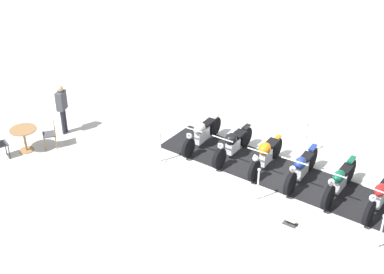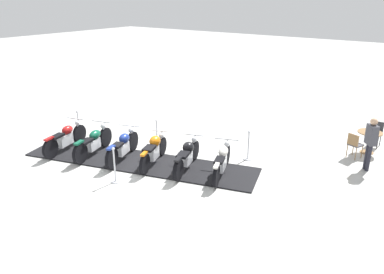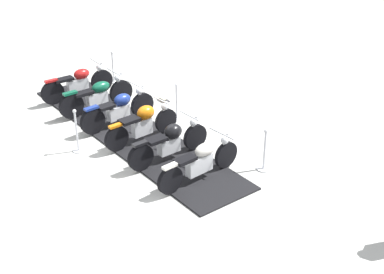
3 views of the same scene
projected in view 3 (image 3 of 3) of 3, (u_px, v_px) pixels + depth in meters
name	position (u px, v px, depth m)	size (l,w,h in m)	color
ground_plane	(131.00, 134.00, 14.04)	(80.00, 80.00, 0.00)	silver
display_platform	(131.00, 133.00, 14.03)	(7.91, 1.67, 0.04)	black
motorcycle_cream	(201.00, 161.00, 11.83)	(1.04, 2.17, 0.92)	black
motorcycle_black	(170.00, 141.00, 12.63)	(0.93, 2.16, 0.94)	black
motorcycle_copper	(143.00, 123.00, 13.42)	(0.92, 2.05, 0.94)	black
motorcycle_navy	(119.00, 109.00, 14.23)	(1.00, 2.15, 1.00)	black
motorcycle_forest	(98.00, 95.00, 15.03)	(0.90, 2.19, 1.02)	black
motorcycle_maroon	(78.00, 83.00, 15.83)	(0.83, 2.20, 1.00)	black
stanchion_left_mid	(77.00, 136.00, 13.06)	(0.29, 0.29, 1.11)	silver
stanchion_right_front	(264.00, 157.00, 12.34)	(0.34, 0.34, 1.02)	silver
stanchion_right_mid	(177.00, 108.00, 14.70)	(0.35, 0.35, 1.03)	silver
stanchion_right_rear	(113.00, 71.00, 17.03)	(0.28, 0.28, 1.02)	silver
info_placard	(164.00, 99.00, 15.90)	(0.41, 0.30, 0.18)	#333338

